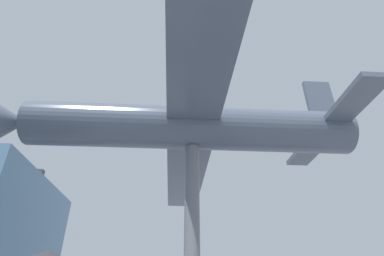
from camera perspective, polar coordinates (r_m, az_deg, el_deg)
name	(u,v)px	position (r m, az deg, el deg)	size (l,w,h in m)	color
support_pylon_central	(192,245)	(9.78, 0.00, -21.33)	(0.50, 0.50, 6.62)	slate
suspended_airplane	(188,127)	(11.19, -0.79, 0.10)	(20.38, 13.50, 3.24)	#4C5666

